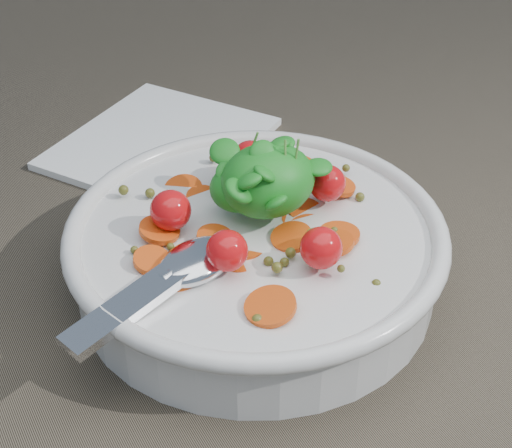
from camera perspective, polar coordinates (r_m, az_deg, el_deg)
ground at (r=0.54m, az=-1.27°, el=-6.23°), size 6.00×6.00×0.00m
bowl at (r=0.54m, az=-0.02°, el=-1.89°), size 0.28×0.26×0.11m
napkin at (r=0.72m, az=-6.97°, el=5.87°), size 0.23×0.23×0.01m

